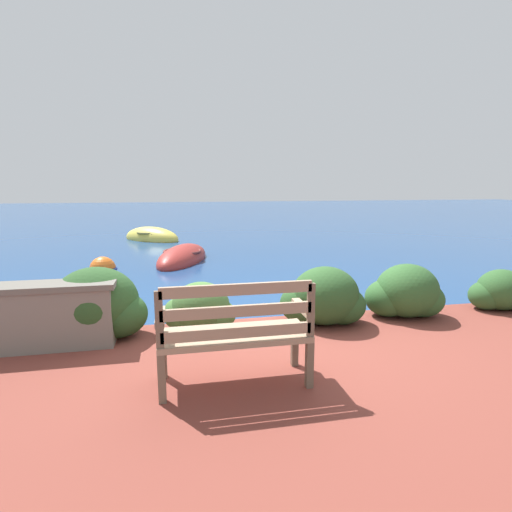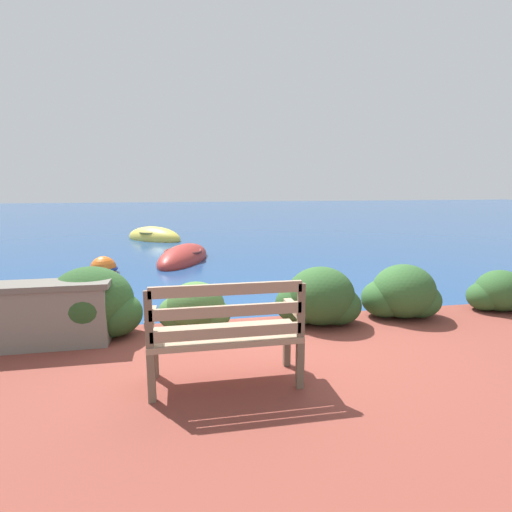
{
  "view_description": "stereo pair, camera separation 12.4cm",
  "coord_description": "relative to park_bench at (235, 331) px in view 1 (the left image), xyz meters",
  "views": [
    {
      "loc": [
        -1.09,
        -4.79,
        1.9
      ],
      "look_at": [
        0.65,
        3.73,
        0.34
      ],
      "focal_mm": 28.0,
      "sensor_mm": 36.0,
      "label": 1
    },
    {
      "loc": [
        -0.97,
        -4.81,
        1.9
      ],
      "look_at": [
        0.65,
        3.73,
        0.34
      ],
      "focal_mm": 28.0,
      "sensor_mm": 36.0,
      "label": 2
    }
  ],
  "objects": [
    {
      "name": "rowboat_mid",
      "position": [
        -1.26,
        11.05,
        -0.63
      ],
      "size": [
        2.34,
        2.24,
        0.8
      ],
      "rotation": [
        0.0,
        0.0,
        5.55
      ],
      "color": "#DBC64C",
      "rests_on": "ground_plane"
    },
    {
      "name": "hedge_clump_far_left",
      "position": [
        -2.23,
        1.37,
        -0.21
      ],
      "size": [
        0.91,
        0.66,
        0.62
      ],
      "color": "#2D5628",
      "rests_on": "patio_terrace"
    },
    {
      "name": "hedge_clump_extra",
      "position": [
        3.84,
        1.35,
        -0.24
      ],
      "size": [
        0.82,
        0.59,
        0.55
      ],
      "color": "#2D5628",
      "rests_on": "patio_terrace"
    },
    {
      "name": "hedge_clump_centre",
      "position": [
        -0.21,
        1.37,
        -0.23
      ],
      "size": [
        0.84,
        0.61,
        0.57
      ],
      "color": "#426B33",
      "rests_on": "patio_terrace"
    },
    {
      "name": "ground_plane",
      "position": [
        0.63,
        1.67,
        -0.7
      ],
      "size": [
        80.0,
        80.0,
        0.0
      ],
      "color": "navy"
    },
    {
      "name": "hedge_clump_left",
      "position": [
        -1.36,
        1.41,
        -0.14
      ],
      "size": [
        1.16,
        0.84,
        0.79
      ],
      "color": "#284C23",
      "rests_on": "patio_terrace"
    },
    {
      "name": "park_bench",
      "position": [
        0.0,
        0.0,
        0.0
      ],
      "size": [
        1.27,
        0.48,
        0.93
      ],
      "rotation": [
        0.0,
        0.0,
        0.02
      ],
      "color": "brown",
      "rests_on": "patio_terrace"
    },
    {
      "name": "stone_wall",
      "position": [
        -2.0,
        1.18,
        -0.13
      ],
      "size": [
        1.83,
        0.39,
        0.69
      ],
      "color": "slate",
      "rests_on": "patio_terrace"
    },
    {
      "name": "hedge_clump_right",
      "position": [
        1.28,
        1.3,
        -0.18
      ],
      "size": [
        1.04,
        0.75,
        0.71
      ],
      "color": "#284C23",
      "rests_on": "patio_terrace"
    },
    {
      "name": "hedge_clump_far_right",
      "position": [
        2.41,
        1.35,
        -0.18
      ],
      "size": [
        1.01,
        0.73,
        0.69
      ],
      "color": "#2D5628",
      "rests_on": "patio_terrace"
    },
    {
      "name": "mooring_buoy",
      "position": [
        -2.02,
        5.8,
        -0.61
      ],
      "size": [
        0.6,
        0.6,
        0.55
      ],
      "color": "orange",
      "rests_on": "ground_plane"
    },
    {
      "name": "rowboat_nearest",
      "position": [
        -0.3,
        6.89,
        -0.64
      ],
      "size": [
        1.75,
        2.66,
        0.71
      ],
      "rotation": [
        0.0,
        0.0,
        4.35
      ],
      "color": "#9E2D28",
      "rests_on": "ground_plane"
    }
  ]
}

